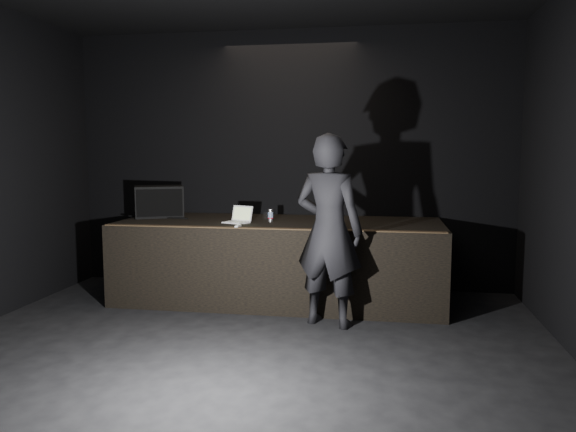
{
  "coord_description": "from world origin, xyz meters",
  "views": [
    {
      "loc": [
        1.26,
        -4.12,
        1.87
      ],
      "look_at": [
        0.18,
        2.3,
        1.12
      ],
      "focal_mm": 35.0,
      "sensor_mm": 36.0,
      "label": 1
    }
  ],
  "objects_px": {
    "laptop": "(239,218)",
    "beer_can": "(271,215)",
    "stage_monitor": "(159,201)",
    "stage_riser": "(280,260)",
    "person": "(329,231)"
  },
  "relations": [
    {
      "from": "laptop",
      "to": "beer_can",
      "type": "height_order",
      "value": "laptop"
    },
    {
      "from": "stage_monitor",
      "to": "laptop",
      "type": "xyz_separation_m",
      "value": [
        1.19,
        -0.4,
        -0.15
      ]
    },
    {
      "from": "stage_riser",
      "to": "person",
      "type": "height_order",
      "value": "person"
    },
    {
      "from": "stage_monitor",
      "to": "stage_riser",
      "type": "bearing_deg",
      "value": -30.8
    },
    {
      "from": "stage_riser",
      "to": "stage_monitor",
      "type": "xyz_separation_m",
      "value": [
        -1.67,
        0.18,
        0.71
      ]
    },
    {
      "from": "stage_riser",
      "to": "beer_can",
      "type": "bearing_deg",
      "value": -148.17
    },
    {
      "from": "beer_can",
      "to": "person",
      "type": "height_order",
      "value": "person"
    },
    {
      "from": "person",
      "to": "stage_riser",
      "type": "bearing_deg",
      "value": -35.35
    },
    {
      "from": "stage_riser",
      "to": "person",
      "type": "relative_size",
      "value": 1.94
    },
    {
      "from": "stage_monitor",
      "to": "beer_can",
      "type": "height_order",
      "value": "stage_monitor"
    },
    {
      "from": "laptop",
      "to": "person",
      "type": "bearing_deg",
      "value": -9.63
    },
    {
      "from": "stage_riser",
      "to": "beer_can",
      "type": "relative_size",
      "value": 25.05
    },
    {
      "from": "beer_can",
      "to": "person",
      "type": "relative_size",
      "value": 0.08
    },
    {
      "from": "stage_riser",
      "to": "laptop",
      "type": "relative_size",
      "value": 10.93
    },
    {
      "from": "stage_riser",
      "to": "beer_can",
      "type": "distance_m",
      "value": 0.59
    }
  ]
}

